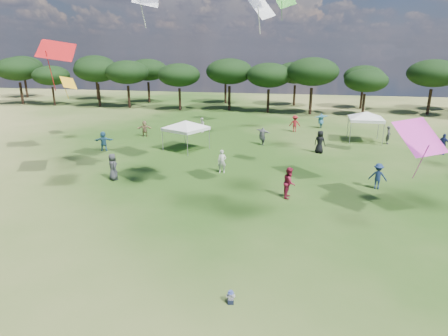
{
  "coord_description": "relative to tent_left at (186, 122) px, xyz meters",
  "views": [
    {
      "loc": [
        2.27,
        -8.61,
        8.12
      ],
      "look_at": [
        -0.81,
        6.0,
        3.5
      ],
      "focal_mm": 30.0,
      "sensor_mm": 36.0,
      "label": 1
    }
  ],
  "objects": [
    {
      "name": "tree_line",
      "position": [
        9.87,
        25.64,
        2.98
      ],
      "size": [
        108.78,
        17.63,
        7.77
      ],
      "color": "black",
      "rests_on": "ground"
    },
    {
      "name": "tent_right",
      "position": [
        15.62,
        6.48,
        0.29
      ],
      "size": [
        6.12,
        6.12,
        3.16
      ],
      "rotation": [
        0.0,
        0.0,
        -0.02
      ],
      "color": "gray",
      "rests_on": "ground"
    },
    {
      "name": "festival_crowd",
      "position": [
        7.35,
        1.67,
        -1.59
      ],
      "size": [
        29.52,
        23.45,
        1.92
      ],
      "color": "#2B5E83",
      "rests_on": "ground"
    },
    {
      "name": "toddler",
      "position": [
        7.76,
        -19.79,
        -2.24
      ],
      "size": [
        0.34,
        0.37,
        0.47
      ],
      "rotation": [
        0.0,
        0.0,
        0.19
      ],
      "color": "black",
      "rests_on": "ground"
    },
    {
      "name": "tent_left",
      "position": [
        0.0,
        0.0,
        0.0
      ],
      "size": [
        5.59,
        5.59,
        2.87
      ],
      "rotation": [
        0.0,
        0.0,
        -0.43
      ],
      "color": "gray",
      "rests_on": "ground"
    }
  ]
}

